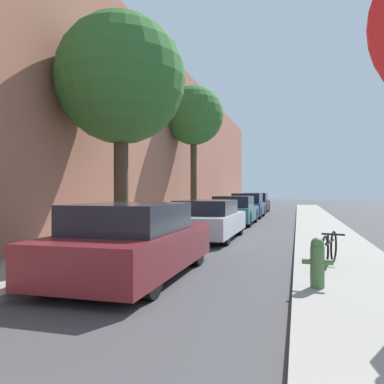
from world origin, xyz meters
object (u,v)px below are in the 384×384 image
object	(u,v)px
parked_car_black	(256,203)
fire_hydrant	(317,262)
bicycle	(330,249)
street_tree_near	(121,80)
parked_car_teal	(234,211)
parked_car_silver	(208,220)
parked_car_maroon	(133,242)
parked_car_navy	(248,206)
street_tree_far	(194,116)

from	to	relation	value
parked_car_black	fire_hydrant	distance (m)	22.64
bicycle	street_tree_near	bearing A→B (deg)	179.30
parked_car_teal	street_tree_near	world-z (taller)	street_tree_near
parked_car_silver	fire_hydrant	bearing A→B (deg)	-63.42
parked_car_silver	street_tree_near	distance (m)	5.09
parked_car_maroon	bicycle	size ratio (longest dim) A/B	2.82
parked_car_teal	street_tree_near	distance (m)	9.54
parked_car_silver	bicycle	size ratio (longest dim) A/B	2.97
parked_car_navy	fire_hydrant	bearing A→B (deg)	-79.48
parked_car_navy	street_tree_far	size ratio (longest dim) A/B	0.60
parked_car_silver	parked_car_maroon	bearing A→B (deg)	-90.51
street_tree_far	bicycle	size ratio (longest dim) A/B	4.41
parked_car_navy	fire_hydrant	distance (m)	17.03
parked_car_navy	street_tree_near	world-z (taller)	street_tree_near
fire_hydrant	street_tree_near	bearing A→B (deg)	146.35
parked_car_black	street_tree_near	xyz separation A→B (m)	(-1.43, -19.32, 3.70)
parked_car_navy	parked_car_maroon	bearing A→B (deg)	-90.06
street_tree_far	parked_car_maroon	bearing A→B (deg)	-80.11
parked_car_black	bicycle	xyz separation A→B (m)	(3.52, -20.62, -0.23)
fire_hydrant	parked_car_navy	bearing A→B (deg)	100.52
parked_car_teal	parked_car_navy	world-z (taller)	parked_car_navy
parked_car_silver	street_tree_far	size ratio (longest dim) A/B	0.67
street_tree_near	bicycle	size ratio (longest dim) A/B	3.98
street_tree_far	street_tree_near	bearing A→B (deg)	-86.62
parked_car_navy	bicycle	distance (m)	15.34
parked_car_silver	parked_car_navy	distance (m)	10.59
street_tree_near	parked_car_black	bearing A→B (deg)	85.77
parked_car_maroon	fire_hydrant	world-z (taller)	parked_car_maroon
parked_car_teal	street_tree_near	size ratio (longest dim) A/B	0.71
street_tree_near	fire_hydrant	bearing A→B (deg)	-33.65
street_tree_near	bicycle	bearing A→B (deg)	-14.74
parked_car_maroon	parked_car_black	bearing A→B (deg)	90.22
parked_car_teal	bicycle	xyz separation A→B (m)	(3.41, -9.94, -0.19)
parked_car_silver	parked_car_teal	bearing A→B (deg)	90.28
bicycle	parked_car_teal	bearing A→B (deg)	122.97
parked_car_navy	bicycle	world-z (taller)	parked_car_navy
street_tree_near	street_tree_far	distance (m)	9.18
parked_car_teal	bicycle	distance (m)	10.51
parked_car_navy	bicycle	xyz separation A→B (m)	(3.41, -14.95, -0.23)
parked_car_teal	street_tree_far	xyz separation A→B (m)	(-2.08, 0.49, 4.56)
fire_hydrant	parked_car_maroon	bearing A→B (deg)	172.08
parked_car_black	fire_hydrant	xyz separation A→B (m)	(3.21, -22.41, -0.17)
parked_car_teal	fire_hydrant	world-z (taller)	parked_car_teal
parked_car_silver	bicycle	bearing A→B (deg)	-52.20
parked_car_navy	fire_hydrant	world-z (taller)	parked_car_navy
parked_car_teal	street_tree_far	bearing A→B (deg)	166.75
parked_car_silver	fire_hydrant	world-z (taller)	parked_car_silver
parked_car_maroon	parked_car_teal	distance (m)	11.29
parked_car_navy	fire_hydrant	size ratio (longest dim) A/B	5.31
parked_car_maroon	bicycle	world-z (taller)	parked_car_maroon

